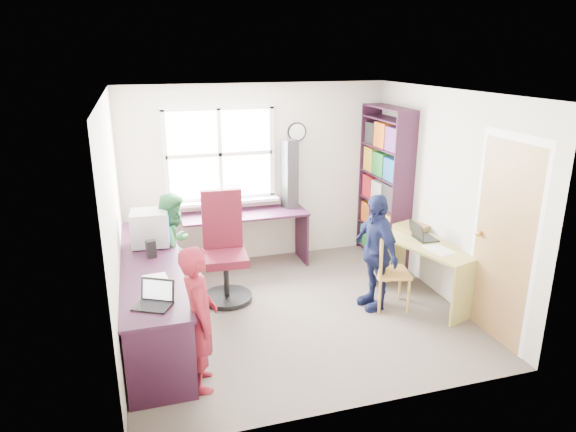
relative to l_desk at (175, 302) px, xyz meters
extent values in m
cube|color=#4E443D|center=(1.31, 0.28, -0.47)|extent=(3.60, 3.40, 0.02)
cube|color=white|center=(1.31, 0.28, 1.95)|extent=(3.60, 3.40, 0.02)
cube|color=beige|center=(1.31, 1.99, 0.74)|extent=(3.60, 0.02, 2.40)
cube|color=beige|center=(1.31, -1.43, 0.74)|extent=(3.60, 0.02, 2.40)
cube|color=beige|center=(-0.50, 0.28, 0.74)|extent=(0.02, 3.40, 2.40)
cube|color=beige|center=(3.12, 0.28, 0.74)|extent=(0.02, 3.40, 2.40)
cube|color=white|center=(0.81, 1.97, 1.04)|extent=(1.40, 0.01, 1.20)
cube|color=white|center=(0.81, 1.96, 1.04)|extent=(1.48, 0.04, 1.28)
cube|color=#9C7443|center=(3.09, -0.77, 0.54)|extent=(0.02, 0.82, 2.00)
sphere|color=gold|center=(3.06, -0.44, 0.54)|extent=(0.07, 0.07, 0.07)
cylinder|color=black|center=(1.86, 1.96, 1.29)|extent=(0.26, 0.03, 0.26)
cylinder|color=white|center=(1.86, 1.95, 1.29)|extent=(0.22, 0.01, 0.22)
cube|color=#2F1325|center=(-0.19, 0.38, 0.28)|extent=(0.60, 2.70, 0.03)
cube|color=#2F1325|center=(1.06, 1.70, 0.28)|extent=(1.65, 0.56, 0.03)
cube|color=#2F1325|center=(-0.19, 0.38, -0.10)|extent=(0.56, 0.03, 0.72)
cube|color=#2F1325|center=(-0.19, -0.94, -0.10)|extent=(0.56, 0.03, 0.72)
cube|color=#2F1325|center=(-0.19, 1.70, -0.10)|extent=(0.56, 0.03, 0.72)
cube|color=#2F1325|center=(1.86, 1.70, -0.10)|extent=(0.03, 0.52, 0.72)
cube|color=#2F1325|center=(-0.19, -0.57, -0.10)|extent=(0.54, 0.45, 0.72)
cube|color=tan|center=(2.86, 0.13, 0.23)|extent=(0.89, 1.32, 0.03)
cube|color=tan|center=(3.03, -0.43, -0.12)|extent=(0.51, 0.18, 0.67)
cube|color=tan|center=(2.69, 0.69, -0.12)|extent=(0.51, 0.18, 0.67)
cube|color=#2F1325|center=(2.96, 0.96, 0.59)|extent=(0.30, 0.02, 2.10)
cube|color=#2F1325|center=(2.96, 1.96, 0.59)|extent=(0.30, 0.02, 2.10)
cube|color=#2F1325|center=(2.96, 1.46, 1.63)|extent=(0.30, 1.00, 0.02)
cube|color=#2F1325|center=(2.96, 1.46, -0.40)|extent=(0.30, 1.00, 0.02)
cube|color=#2F1325|center=(2.96, 1.46, -0.04)|extent=(0.30, 1.00, 0.02)
cube|color=#2F1325|center=(2.96, 1.46, 0.34)|extent=(0.30, 1.00, 0.02)
cube|color=#2F1325|center=(2.96, 1.46, 0.72)|extent=(0.30, 1.00, 0.02)
cube|color=#2F1325|center=(2.96, 1.46, 1.10)|extent=(0.30, 1.00, 0.02)
cube|color=#2F1325|center=(2.96, 1.46, 1.48)|extent=(0.30, 1.00, 0.02)
cube|color=#A3171D|center=(2.96, 1.16, -0.25)|extent=(0.25, 0.28, 0.27)
cube|color=#174F8C|center=(2.96, 1.48, -0.24)|extent=(0.25, 0.30, 0.29)
cube|color=#1C7427|center=(2.96, 1.78, -0.23)|extent=(0.25, 0.26, 0.30)
cube|color=gold|center=(2.96, 1.16, 0.13)|extent=(0.25, 0.28, 0.30)
cube|color=#632E74|center=(2.96, 1.48, 0.14)|extent=(0.25, 0.30, 0.32)
cube|color=#D25A17|center=(2.96, 1.78, 0.12)|extent=(0.25, 0.26, 0.29)
cube|color=black|center=(2.96, 1.16, 0.52)|extent=(0.25, 0.28, 0.32)
cube|color=#BBBAAF|center=(2.96, 1.48, 0.50)|extent=(0.25, 0.30, 0.29)
cube|color=#A3171D|center=(2.96, 1.78, 0.51)|extent=(0.25, 0.26, 0.30)
cube|color=#174F8C|center=(2.96, 1.16, 0.88)|extent=(0.25, 0.28, 0.29)
cube|color=#1C7427|center=(2.96, 1.48, 0.89)|extent=(0.25, 0.30, 0.30)
cube|color=gold|center=(2.96, 1.78, 0.90)|extent=(0.25, 0.26, 0.32)
cube|color=#632E74|center=(2.96, 1.16, 1.27)|extent=(0.25, 0.28, 0.30)
cube|color=#D25A17|center=(2.96, 1.48, 1.28)|extent=(0.25, 0.30, 0.32)
cube|color=black|center=(2.96, 1.78, 1.26)|extent=(0.25, 0.26, 0.29)
cylinder|color=black|center=(0.63, 0.78, -0.42)|extent=(0.62, 0.62, 0.05)
cylinder|color=black|center=(0.63, 0.78, -0.18)|extent=(0.07, 0.07, 0.44)
cube|color=#4D0E1A|center=(0.63, 0.78, 0.07)|extent=(0.51, 0.51, 0.09)
cube|color=#4D0E1A|center=(0.65, 1.01, 0.47)|extent=(0.47, 0.11, 0.70)
cylinder|color=#C18F40|center=(2.20, -0.02, -0.25)|extent=(0.04, 0.04, 0.40)
cylinder|color=#C18F40|center=(2.52, -0.09, -0.25)|extent=(0.04, 0.04, 0.40)
cylinder|color=#C18F40|center=(2.27, 0.30, -0.25)|extent=(0.04, 0.04, 0.40)
cylinder|color=#C18F40|center=(2.58, 0.23, -0.25)|extent=(0.04, 0.04, 0.40)
cube|color=#C18F40|center=(2.39, 0.11, -0.04)|extent=(0.45, 0.45, 0.04)
cube|color=#C18F40|center=(2.23, 0.14, 0.19)|extent=(0.10, 0.36, 0.45)
cube|color=#B7B7BC|center=(-0.17, 0.85, 0.30)|extent=(0.31, 0.25, 0.02)
cube|color=#B7B7BC|center=(-0.17, 0.85, 0.50)|extent=(0.42, 0.39, 0.37)
cube|color=#3F72F2|center=(0.03, 0.84, 0.50)|extent=(0.03, 0.31, 0.27)
cube|color=black|center=(-0.22, -0.63, 0.30)|extent=(0.36, 0.33, 0.02)
cube|color=black|center=(-0.16, -0.53, 0.40)|extent=(0.29, 0.19, 0.20)
cube|color=white|center=(-0.17, -0.54, 0.40)|extent=(0.25, 0.15, 0.16)
cube|color=black|center=(2.90, 0.30, 0.25)|extent=(0.23, 0.31, 0.02)
cube|color=black|center=(2.78, 0.30, 0.35)|extent=(0.06, 0.31, 0.20)
cube|color=#3F72F2|center=(2.79, 0.30, 0.35)|extent=(0.04, 0.27, 0.16)
cube|color=black|center=(-0.18, 0.50, 0.38)|extent=(0.11, 0.11, 0.18)
cube|color=black|center=(-0.20, 1.05, 0.38)|extent=(0.10, 0.10, 0.17)
cube|color=black|center=(1.71, 1.82, 0.76)|extent=(0.23, 0.21, 0.92)
cube|color=red|center=(2.90, 0.61, 0.28)|extent=(0.42, 0.42, 0.07)
cube|color=silver|center=(-0.16, -0.10, 0.30)|extent=(0.26, 0.34, 0.00)
cube|color=silver|center=(2.86, -0.07, 0.25)|extent=(0.27, 0.35, 0.00)
imported|color=#306C2B|center=(0.83, 1.73, 0.45)|extent=(0.17, 0.14, 0.31)
imported|color=maroon|center=(0.15, -0.74, 0.19)|extent=(0.32, 0.48, 1.29)
imported|color=#2C6E3A|center=(0.09, 0.96, 0.19)|extent=(0.71, 0.78, 1.29)
imported|color=#151B41|center=(2.21, 0.17, 0.21)|extent=(0.41, 0.81, 1.32)
camera|label=1|loc=(-0.23, -4.63, 2.32)|focal=32.00mm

